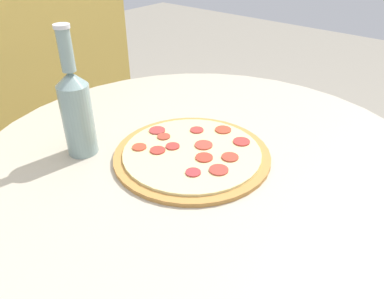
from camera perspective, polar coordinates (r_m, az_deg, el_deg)
table at (r=0.99m, az=1.54°, el=-9.51°), size 1.09×1.09×0.69m
pizza at (r=0.88m, az=0.02°, el=-0.65°), size 0.37×0.37×0.02m
beer_bottle at (r=0.88m, az=-17.22°, el=5.93°), size 0.07×0.07×0.30m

